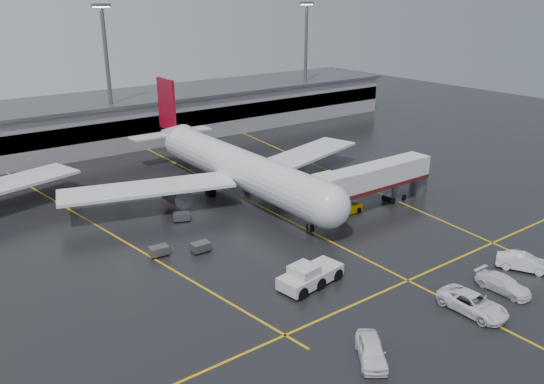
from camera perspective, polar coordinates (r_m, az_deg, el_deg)
ground at (r=70.65m, az=0.33°, el=-2.28°), size 220.00×220.00×0.00m
apron_line_centre at (r=70.65m, az=0.33°, el=-2.27°), size 0.25×90.00×0.02m
apron_line_stop at (r=56.35m, az=14.07°, el=-8.99°), size 60.00×0.25×0.02m
apron_line_left at (r=70.44m, az=-17.89°, el=-3.36°), size 9.99×69.35×0.02m
apron_line_right at (r=88.75m, az=5.76°, el=2.31°), size 7.57×69.64×0.02m
terminal at (r=109.94m, az=-14.98°, el=7.50°), size 122.00×19.00×8.60m
light_mast_mid at (r=101.07m, az=-16.86°, el=12.14°), size 3.00×1.20×25.45m
light_mast_right at (r=123.82m, az=3.57°, el=14.21°), size 3.00×1.20×25.45m
main_airliner at (r=76.76m, az=-4.02°, el=2.84°), size 48.80×45.60×14.10m
jet_bridge at (r=72.67m, az=10.72°, el=1.31°), size 19.90×3.40×6.05m
pushback_tractor at (r=53.57m, az=3.92°, el=-8.80°), size 7.25×3.83×2.48m
belt_loader at (r=71.65m, az=8.05°, el=-1.69°), size 3.55×1.81×2.20m
service_van_a at (r=52.49m, az=20.31°, el=-10.90°), size 2.97×6.34×1.75m
service_van_b at (r=56.98m, az=23.08°, el=-8.86°), size 2.21×5.39×1.56m
service_van_c at (r=61.98m, az=24.88°, el=-6.69°), size 4.20×5.49×1.74m
service_van_d at (r=44.39m, az=10.37°, el=-16.03°), size 4.59×5.22×1.70m
baggage_cart_a at (r=60.65m, az=-7.49°, el=-5.71°), size 2.04×1.37×1.12m
baggage_cart_b at (r=60.55m, az=-11.77°, el=-6.03°), size 2.14×1.52×1.12m
baggage_cart_c at (r=69.04m, az=-9.47°, el=-2.55°), size 2.35×1.99×1.12m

